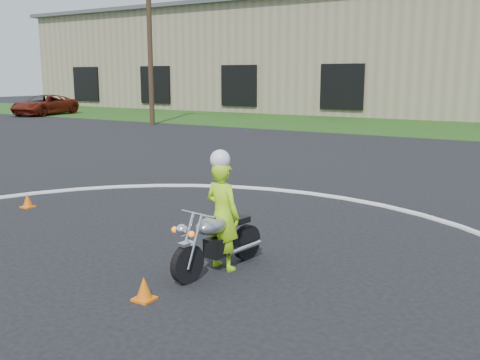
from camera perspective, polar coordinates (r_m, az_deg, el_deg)
The scene contains 6 objects.
grass_strip at distance 29.64m, azimuth 21.84°, elevation 5.05°, with size 120.00×10.00×0.02m, color #1E4714.
course_markings at distance 7.52m, azimuth 7.65°, elevation -9.90°, with size 19.05×19.05×0.12m.
primary_motorcycle at distance 7.45m, azimuth -2.44°, elevation -6.44°, with size 0.65×1.74×0.92m.
rider_primary_grp at distance 7.46m, azimuth -1.89°, elevation -3.43°, with size 0.61×0.45×1.70m.
pickup_grp at distance 40.33m, azimuth -20.13°, elevation 7.53°, with size 3.16×5.38×1.40m.
warehouse at distance 47.97m, azimuth 2.98°, elevation 12.76°, with size 41.00×17.00×8.30m.
Camera 1 is at (4.97, -2.10, 2.68)m, focal length 40.00 mm.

